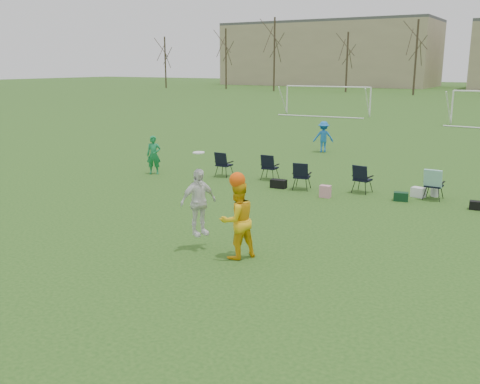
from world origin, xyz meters
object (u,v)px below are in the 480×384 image
Objects in this scene: fielder_blue at (323,137)px; center_contest at (223,212)px; goal_left at (328,92)px; fielder_green_near at (154,155)px.

fielder_blue is 0.65× the size of center_contest.
fielder_blue is 19.95m from goal_left.
center_contest is 0.32× the size of goal_left.
fielder_green_near is 9.75m from center_contest.
center_contest reaches higher than fielder_green_near.
goal_left is (-3.59, 27.06, 1.16)m from fielder_green_near.
fielder_blue is 0.21× the size of goal_left.
center_contest is at bearing -76.85° from goal_left.
fielder_green_near is 9.28m from fielder_blue.
goal_left reaches higher than center_contest.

